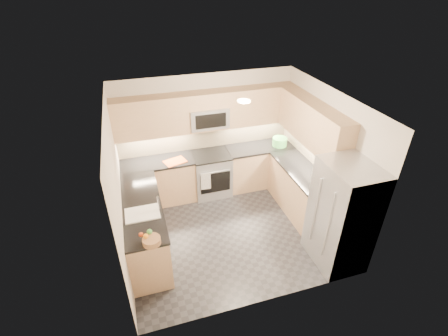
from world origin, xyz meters
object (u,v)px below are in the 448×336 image
at_px(microwave, 208,117).
at_px(fruit_basket, 152,241).
at_px(cutting_board, 175,161).
at_px(refrigerator, 342,216).
at_px(gas_range, 211,174).
at_px(utensil_bowl, 280,142).

height_order(microwave, fruit_basket, microwave).
relative_size(cutting_board, fruit_basket, 1.66).
bearing_deg(fruit_basket, microwave, 58.44).
bearing_deg(refrigerator, cutting_board, 133.31).
bearing_deg(cutting_board, refrigerator, -46.69).
relative_size(microwave, refrigerator, 0.42).
xyz_separation_m(microwave, refrigerator, (1.45, -2.55, -0.80)).
bearing_deg(fruit_basket, gas_range, 57.01).
distance_m(microwave, refrigerator, 3.04).
distance_m(gas_range, utensil_bowl, 1.61).
xyz_separation_m(gas_range, refrigerator, (1.45, -2.43, 0.45)).
bearing_deg(gas_range, cutting_board, -172.88).
distance_m(utensil_bowl, fruit_basket, 3.63).
bearing_deg(cutting_board, microwave, 16.29).
distance_m(utensil_bowl, cutting_board, 2.25).
xyz_separation_m(microwave, fruit_basket, (-1.43, -2.33, -0.71)).
distance_m(gas_range, refrigerator, 2.86).
xyz_separation_m(gas_range, microwave, (0.00, 0.12, 1.24)).
bearing_deg(refrigerator, gas_range, 120.88).
xyz_separation_m(utensil_bowl, fruit_basket, (-2.93, -2.14, -0.04)).
relative_size(utensil_bowl, fruit_basket, 1.23).
bearing_deg(microwave, refrigerator, -60.38).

